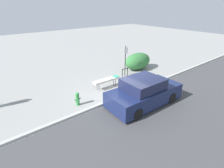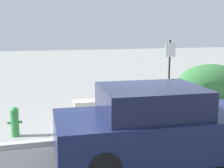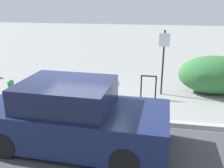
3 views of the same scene
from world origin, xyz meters
The scene contains 8 objects.
ground_plane centered at (0.00, 0.00, 0.00)m, with size 60.00×60.00×0.00m, color gray.
curb centered at (0.00, 0.00, 0.07)m, with size 60.00×0.20×0.13m.
bench centered at (-0.14, 1.61, 0.54)m, with size 1.92×0.46×0.62m.
bike_rack centered at (1.78, 1.94, 0.50)m, with size 0.55×0.06×0.83m.
sign_post centered at (2.23, 2.42, 1.38)m, with size 0.36×0.08×2.30m.
fire_hydrant centered at (-2.71, 0.84, 0.41)m, with size 0.36×0.22×0.77m.
shrub_hedge centered at (4.08, 2.87, 0.69)m, with size 2.52×1.46×1.39m.
parked_car_near centered at (0.19, -1.31, 0.68)m, with size 4.30×1.99×1.53m.
Camera 3 is at (2.00, -6.26, 3.24)m, focal length 40.00 mm.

